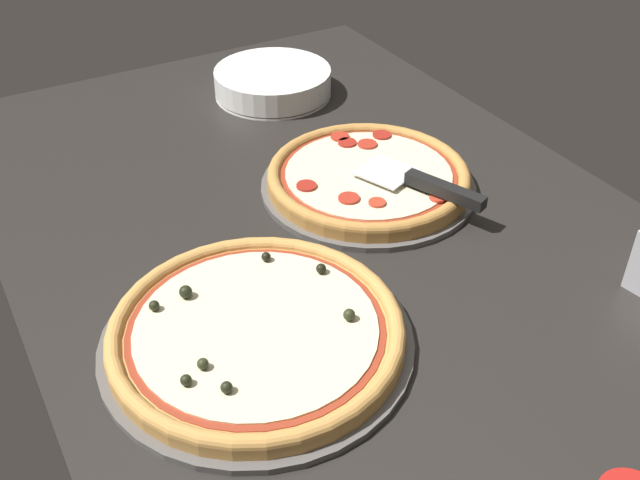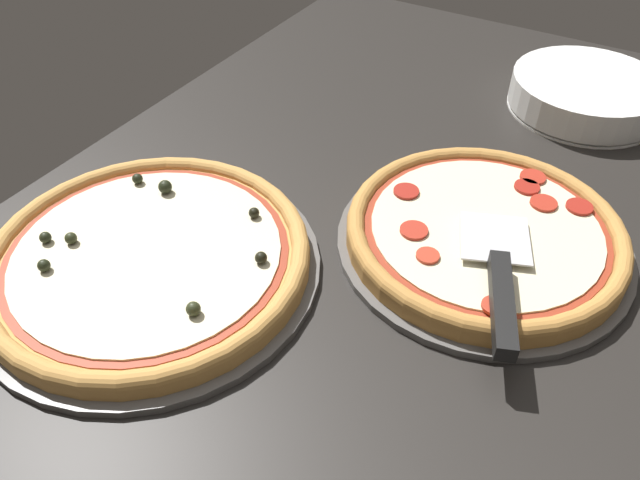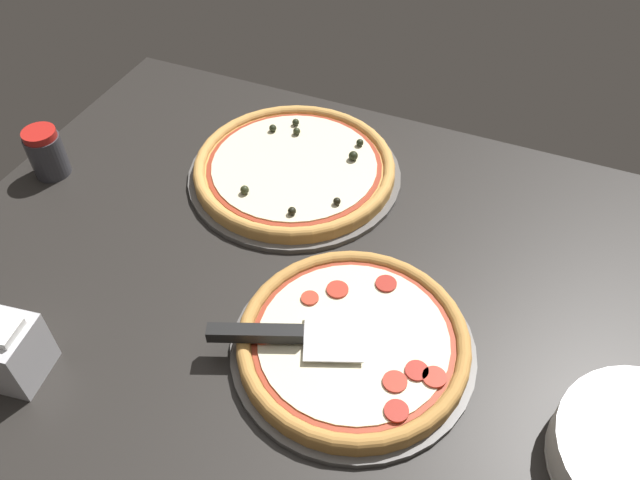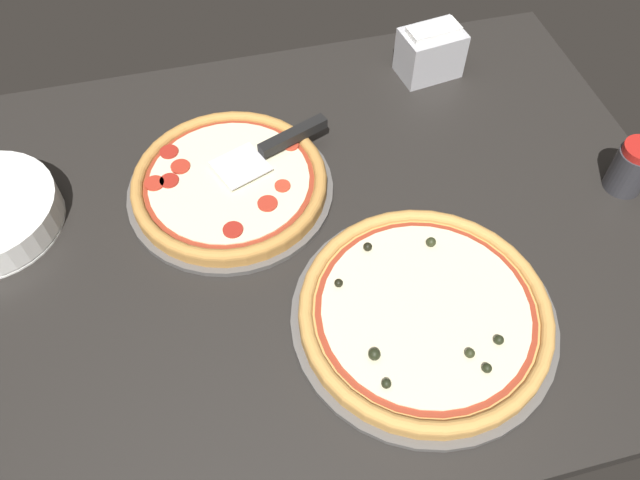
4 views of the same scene
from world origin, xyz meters
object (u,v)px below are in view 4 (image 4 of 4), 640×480
object	(u,v)px
pizza_back	(425,312)
napkin_holder	(430,52)
parmesan_shaker	(632,167)
pizza_front	(229,182)
serving_spatula	(282,142)

from	to	relation	value
pizza_back	napkin_holder	world-z (taller)	napkin_holder
parmesan_shaker	napkin_holder	distance (cm)	44.97
pizza_front	pizza_back	world-z (taller)	pizza_back
parmesan_shaker	pizza_front	bearing A→B (deg)	-12.99
pizza_back	parmesan_shaker	distance (cm)	47.43
napkin_holder	pizza_front	bearing A→B (deg)	26.40
pizza_back	napkin_holder	size ratio (longest dim) A/B	2.91
pizza_front	parmesan_shaker	distance (cm)	70.62
serving_spatula	parmesan_shaker	distance (cm)	61.73
serving_spatula	napkin_holder	bearing A→B (deg)	-153.31
serving_spatula	napkin_holder	world-z (taller)	napkin_holder
pizza_front	parmesan_shaker	size ratio (longest dim) A/B	3.51
pizza_back	parmesan_shaker	bearing A→B (deg)	-158.68
pizza_back	napkin_holder	bearing A→B (deg)	-110.46
parmesan_shaker	pizza_back	bearing A→B (deg)	21.32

